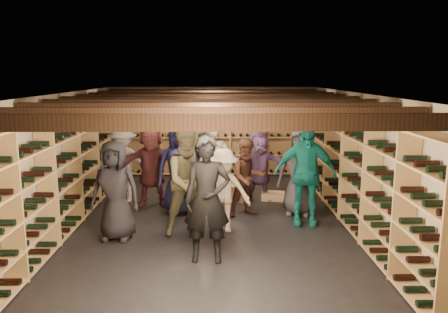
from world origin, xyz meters
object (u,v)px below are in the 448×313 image
person_2 (189,181)px  person_7 (214,170)px  person_10 (203,167)px  person_6 (179,168)px  person_8 (248,178)px  crate_stack_left (200,186)px  person_9 (123,164)px  person_11 (259,166)px  crate_stack_right (235,193)px  person_4 (305,174)px  person_0 (115,190)px  person_12 (300,172)px  crate_loose (273,196)px  person_3 (223,191)px  person_5 (151,165)px  person_1 (207,200)px

person_2 → person_7: bearing=40.6°
person_7 → person_10: person_7 is taller
person_6 → person_8: size_ratio=1.21×
crate_stack_left → person_10: person_10 is taller
person_9 → person_10: bearing=0.1°
person_10 → person_11: (1.23, 0.00, 0.01)m
crate_stack_right → person_4: (1.21, -1.53, 0.79)m
person_0 → person_12: person_12 is taller
person_2 → person_7: person_2 is taller
person_12 → person_11: bearing=143.7°
crate_loose → person_2: (-1.71, -2.04, 0.86)m
crate_loose → person_4: 1.83m
person_0 → person_7: (1.63, 1.11, 0.10)m
person_3 → crate_stack_right: bearing=80.0°
person_2 → person_9: size_ratio=1.13×
person_6 → person_12: 2.37m
crate_stack_left → person_7: (0.31, -1.12, 0.60)m
person_4 → person_8: (-1.01, 0.52, -0.20)m
crate_loose → person_9: person_9 is taller
person_11 → person_12: size_ratio=0.89×
crate_loose → person_7: 1.94m
crate_stack_left → person_5: (-1.01, -0.28, 0.52)m
person_7 → person_12: person_7 is taller
person_3 → person_4: bearing=12.1°
person_1 → person_6: bearing=106.5°
person_4 → person_5: bearing=164.3°
person_3 → person_6: size_ratio=0.81×
person_7 → crate_loose: bearing=26.0°
person_4 → person_10: size_ratio=1.26×
crate_stack_right → person_4: person_4 is taller
crate_loose → person_3: bearing=-120.5°
crate_loose → person_8: 1.40m
person_4 → person_7: person_4 is taller
person_1 → person_11: (1.06, 3.13, -0.17)m
crate_stack_right → person_1: size_ratio=0.31×
crate_loose → person_8: bearing=-121.6°
person_3 → person_11: bearing=65.5°
crate_stack_left → person_9: 1.73m
person_0 → person_10: person_0 is taller
crate_stack_right → person_11: size_ratio=0.38×
person_3 → person_5: (-1.49, 1.60, 0.12)m
crate_loose → person_6: size_ratio=0.27×
person_11 → person_8: bearing=-112.9°
person_0 → person_6: (0.95, 1.39, 0.07)m
person_9 → person_4: bearing=-22.7°
person_8 → person_9: bearing=139.1°
person_2 → person_5: size_ratio=1.09×
person_6 → person_9: bearing=131.3°
person_2 → person_10: (0.16, 2.00, -0.18)m
crate_stack_right → person_3: bearing=-98.8°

